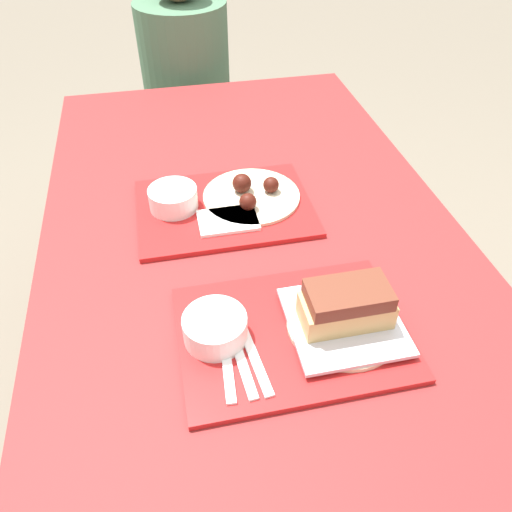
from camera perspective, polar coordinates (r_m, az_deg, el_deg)
ground_plane at (r=1.60m, az=0.89°, el=-21.79°), size 12.00×12.00×0.00m
picnic_table at (r=1.04m, az=1.27°, el=-5.55°), size 0.91×1.87×0.75m
picnic_bench_far at (r=2.13m, az=-5.94°, el=11.91°), size 0.86×0.28×0.44m
tray_near at (r=0.88m, az=4.19°, el=-8.76°), size 0.39×0.29×0.01m
tray_far at (r=1.15m, az=-3.61°, el=5.50°), size 0.39×0.29×0.01m
bowl_coleslaw_near at (r=0.85m, az=-4.70°, el=-8.07°), size 0.11×0.11×0.05m
brisket_sandwich_plate at (r=0.87m, az=10.17°, el=-6.37°), size 0.20×0.20×0.09m
plastic_fork_near at (r=0.84m, az=-1.87°, el=-11.38°), size 0.03×0.17×0.00m
plastic_knife_near at (r=0.84m, az=-0.37°, el=-11.14°), size 0.04×0.17×0.00m
plastic_spoon_near at (r=0.84m, az=-3.38°, el=-11.62°), size 0.03×0.17×0.00m
condiment_packet at (r=0.92m, az=4.70°, el=-5.08°), size 0.04×0.03×0.01m
bowl_coleslaw_far at (r=1.14m, az=-9.46°, el=6.65°), size 0.11×0.11×0.05m
wings_plate_far at (r=1.16m, az=-0.53°, el=7.13°), size 0.22×0.22×0.05m
napkin_far at (r=1.10m, az=-3.23°, el=4.10°), size 0.13×0.09×0.01m
person_seated_across at (r=1.98m, az=-8.07°, el=20.60°), size 0.32×0.32×0.68m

